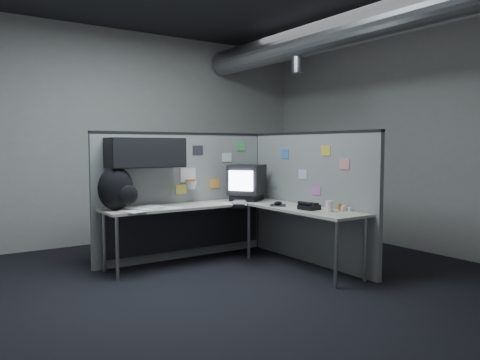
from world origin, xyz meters
TOP-DOWN VIEW (x-y plane):
  - room at (0.56, 0.00)m, footprint 5.62×5.62m
  - partition_back at (-0.25, 1.23)m, footprint 2.44×0.42m
  - partition_right at (1.10, 0.22)m, footprint 0.07×2.23m
  - desk at (0.15, 0.70)m, footprint 2.31×2.11m
  - monitor at (0.68, 0.98)m, footprint 0.58×0.58m
  - keyboard at (0.29, 0.58)m, footprint 0.43×0.51m
  - mouse at (0.69, 0.32)m, footprint 0.30×0.30m
  - phone at (0.74, -0.17)m, footprint 0.21×0.23m
  - bottles at (0.99, -0.46)m, footprint 0.12×0.16m
  - cup at (0.81, -0.43)m, footprint 0.10×0.10m
  - papers at (-0.73, 0.90)m, footprint 0.77×0.59m
  - backpack at (-1.09, 1.01)m, footprint 0.47×0.42m

SIDE VIEW (x-z plane):
  - desk at x=0.15m, z-range 0.25..0.98m
  - papers at x=-0.73m, z-range 0.73..0.74m
  - mouse at x=0.69m, z-range 0.72..0.77m
  - keyboard at x=0.29m, z-range 0.73..0.77m
  - bottles at x=0.99m, z-range 0.72..0.80m
  - phone at x=0.74m, z-range 0.72..0.81m
  - cup at x=0.81m, z-range 0.73..0.85m
  - partition_right at x=1.10m, z-range 0.00..1.63m
  - backpack at x=-1.09m, z-range 0.72..1.22m
  - monitor at x=0.68m, z-range 0.74..1.21m
  - partition_back at x=-0.25m, z-range 0.18..1.81m
  - room at x=0.56m, z-range 0.49..3.71m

